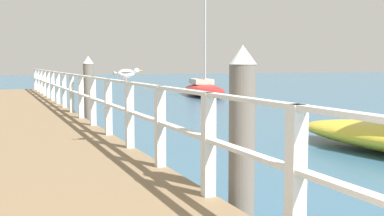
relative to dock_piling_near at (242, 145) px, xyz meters
The scene contains 6 objects.
pier_deck 9.57m from the dock_piling_near, 101.22° to the left, with size 3.11×26.50×0.55m, color #846B4C.
pier_railing 9.37m from the dock_piling_near, 92.33° to the left, with size 0.12×25.02×1.08m.
dock_piling_near is the anchor object (origin of this frame).
dock_piling_far 8.82m from the dock_piling_near, 90.00° to the left, with size 0.29×0.29×2.11m.
seagull_foreground 3.41m from the dock_piling_near, 96.40° to the left, with size 0.48×0.18×0.21m.
boat_0 23.38m from the dock_piling_near, 67.25° to the left, with size 3.27×6.81×8.50m.
Camera 1 is at (-0.56, -0.58, 1.92)m, focal length 45.27 mm.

